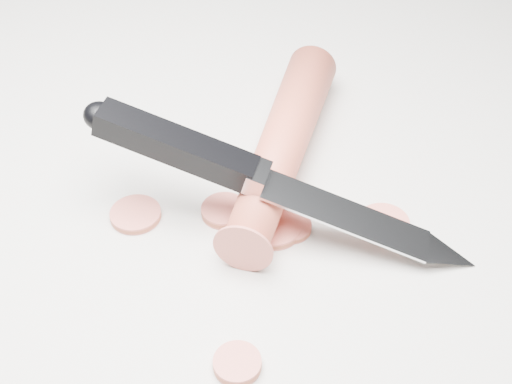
{
  "coord_description": "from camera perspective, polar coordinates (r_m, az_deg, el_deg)",
  "views": [
    {
      "loc": [
        0.0,
        -0.38,
        0.37
      ],
      "look_at": [
        -0.0,
        -0.01,
        0.02
      ],
      "focal_mm": 50.0,
      "sensor_mm": 36.0,
      "label": 1
    }
  ],
  "objects": [
    {
      "name": "carrot_slice_3",
      "position": [
        0.51,
        2.76,
        -2.77
      ],
      "size": [
        0.03,
        0.03,
        0.01
      ],
      "primitive_type": "cylinder",
      "color": "#CE594B",
      "rests_on": "ground"
    },
    {
      "name": "carrot_slice_1",
      "position": [
        0.51,
        1.43,
        -2.85
      ],
      "size": [
        0.04,
        0.04,
        0.01
      ],
      "primitive_type": "cylinder",
      "color": "#CE594B",
      "rests_on": "ground"
    },
    {
      "name": "kitchen_knife",
      "position": [
        0.48,
        1.91,
        0.82
      ],
      "size": [
        0.28,
        0.1,
        0.08
      ],
      "primitive_type": null,
      "color": "#B5B8BC",
      "rests_on": "ground"
    },
    {
      "name": "carrot_slice_5",
      "position": [
        0.53,
        0.8,
        -0.19
      ],
      "size": [
        0.04,
        0.04,
        0.01
      ],
      "primitive_type": "cylinder",
      "color": "#CE594B",
      "rests_on": "ground"
    },
    {
      "name": "carrot_slice_2",
      "position": [
        0.52,
        -2.57,
        -1.51
      ],
      "size": [
        0.03,
        0.03,
        0.01
      ],
      "primitive_type": "cylinder",
      "color": "#CE594B",
      "rests_on": "ground"
    },
    {
      "name": "carrot_slice_6",
      "position": [
        0.44,
        -1.51,
        -13.57
      ],
      "size": [
        0.03,
        0.03,
        0.01
      ],
      "primitive_type": "cylinder",
      "color": "#CE594B",
      "rests_on": "ground"
    },
    {
      "name": "carrot_slice_4",
      "position": [
        0.52,
        10.16,
        -2.5
      ],
      "size": [
        0.04,
        0.04,
        0.01
      ],
      "primitive_type": "cylinder",
      "color": "#CE594B",
      "rests_on": "ground"
    },
    {
      "name": "ground",
      "position": [
        0.53,
        0.09,
        -0.44
      ],
      "size": [
        2.4,
        2.4,
        0.0
      ],
      "primitive_type": "plane",
      "color": "beige",
      "rests_on": "ground"
    },
    {
      "name": "carrot",
      "position": [
        0.55,
        2.17,
        3.81
      ],
      "size": [
        0.09,
        0.22,
        0.04
      ],
      "primitive_type": "cylinder",
      "rotation": [
        1.57,
        0.0,
        -0.25
      ],
      "color": "#C94530",
      "rests_on": "ground"
    },
    {
      "name": "carrot_slice_0",
      "position": [
        0.52,
        -9.61,
        -1.78
      ],
      "size": [
        0.04,
        0.04,
        0.01
      ],
      "primitive_type": "cylinder",
      "color": "#CE594B",
      "rests_on": "ground"
    }
  ]
}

